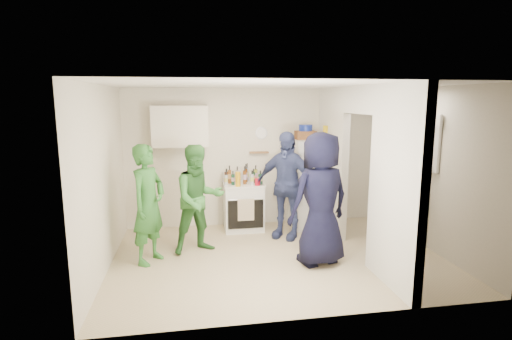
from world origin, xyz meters
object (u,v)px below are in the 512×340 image
at_px(wicker_basket, 305,135).
at_px(blue_bowl, 306,128).
at_px(person_denim, 286,185).
at_px(yellow_cup_stack_top, 326,133).
at_px(person_green_center, 199,199).
at_px(person_green_left, 148,204).
at_px(fridge, 310,184).
at_px(stove, 243,206).
at_px(person_navy, 320,199).
at_px(person_nook, 394,198).

distance_m(wicker_basket, blue_bowl, 0.13).
bearing_deg(person_denim, yellow_cup_stack_top, 62.53).
bearing_deg(wicker_basket, person_green_center, -153.63).
bearing_deg(person_green_left, person_denim, -40.98).
xyz_separation_m(fridge, blue_bowl, (-0.10, 0.05, 1.01)).
bearing_deg(blue_bowl, stove, -178.98).
height_order(stove, blue_bowl, blue_bowl).
bearing_deg(person_green_left, fridge, -35.41).
height_order(wicker_basket, person_green_center, wicker_basket).
bearing_deg(stove, blue_bowl, 1.02).
distance_m(blue_bowl, person_navy, 1.92).
xyz_separation_m(blue_bowl, person_denim, (-0.48, -0.54, -0.91)).
bearing_deg(person_green_center, person_denim, -2.73).
bearing_deg(person_green_left, wicker_basket, -33.72).
height_order(stove, yellow_cup_stack_top, yellow_cup_stack_top).
relative_size(fridge, person_denim, 0.89).
bearing_deg(yellow_cup_stack_top, person_nook, -52.33).
bearing_deg(blue_bowl, fridge, -26.57).
relative_size(wicker_basket, blue_bowl, 1.46).
distance_m(wicker_basket, yellow_cup_stack_top, 0.36).
bearing_deg(person_green_left, yellow_cup_stack_top, -38.67).
xyz_separation_m(person_green_center, person_denim, (1.45, 0.41, 0.07)).
bearing_deg(person_navy, yellow_cup_stack_top, -128.07).
distance_m(stove, person_navy, 1.94).
relative_size(stove, yellow_cup_stack_top, 3.37).
bearing_deg(person_green_center, person_nook, -22.91).
relative_size(blue_bowl, person_denim, 0.13).
xyz_separation_m(stove, person_green_left, (-1.51, -1.22, 0.43)).
bearing_deg(stove, fridge, -1.40).
height_order(fridge, yellow_cup_stack_top, yellow_cup_stack_top).
height_order(stove, fridge, fridge).
height_order(stove, wicker_basket, wicker_basket).
relative_size(yellow_cup_stack_top, person_green_center, 0.15).
relative_size(yellow_cup_stack_top, person_nook, 0.16).
bearing_deg(person_denim, person_nook, 14.62).
bearing_deg(yellow_cup_stack_top, wicker_basket, 154.89).
distance_m(wicker_basket, person_green_left, 3.03).
xyz_separation_m(fridge, person_denim, (-0.58, -0.49, 0.10)).
distance_m(wicker_basket, person_green_center, 2.31).
distance_m(yellow_cup_stack_top, person_nook, 1.61).
bearing_deg(person_denim, wicker_basket, 84.88).
bearing_deg(wicker_basket, stove, -178.98).
distance_m(yellow_cup_stack_top, person_denim, 1.22).
bearing_deg(yellow_cup_stack_top, blue_bowl, 154.89).
distance_m(person_green_left, person_navy, 2.41).
bearing_deg(person_denim, person_green_center, -127.62).
bearing_deg(person_nook, person_green_center, -74.91).
bearing_deg(person_green_center, person_navy, -42.40).
relative_size(person_green_center, person_navy, 0.88).
relative_size(person_green_center, person_denim, 0.92).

